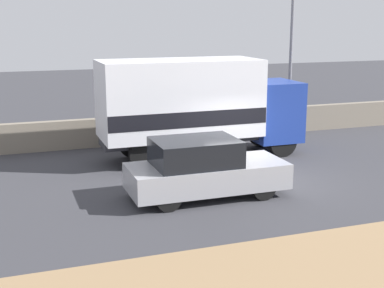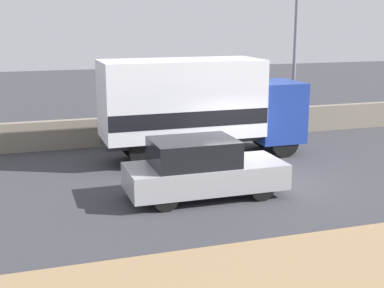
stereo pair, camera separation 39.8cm
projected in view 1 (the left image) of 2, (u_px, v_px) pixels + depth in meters
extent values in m
plane|color=#38383D|center=(253.00, 179.00, 17.22)|extent=(80.00, 80.00, 0.00)
cube|color=gray|center=(190.00, 126.00, 22.73)|extent=(60.00, 0.35, 1.15)
cylinder|color=slate|center=(291.00, 51.00, 22.78)|extent=(0.14, 0.14, 7.37)
cube|color=navy|center=(272.00, 110.00, 20.49)|extent=(1.74, 2.12, 2.24)
cube|color=black|center=(292.00, 98.00, 20.66)|extent=(0.06, 1.80, 0.99)
cube|color=#2D2D33|center=(180.00, 139.00, 19.48)|extent=(5.72, 1.32, 0.25)
cube|color=white|center=(180.00, 98.00, 19.14)|extent=(5.72, 2.39, 2.73)
cube|color=black|center=(180.00, 114.00, 19.27)|extent=(5.70, 2.41, 0.55)
cylinder|color=black|center=(261.00, 133.00, 21.55)|extent=(1.08, 0.28, 1.08)
cylinder|color=black|center=(282.00, 142.00, 19.92)|extent=(1.08, 0.28, 1.08)
cylinder|color=black|center=(132.00, 143.00, 19.84)|extent=(1.08, 0.28, 1.08)
cylinder|color=black|center=(144.00, 154.00, 18.21)|extent=(1.08, 0.28, 1.08)
cylinder|color=black|center=(162.00, 141.00, 20.21)|extent=(1.08, 0.28, 1.08)
cylinder|color=black|center=(176.00, 151.00, 18.58)|extent=(1.08, 0.28, 1.08)
cube|color=#9E9EA3|center=(207.00, 176.00, 15.40)|extent=(4.56, 1.87, 0.73)
cube|color=black|center=(195.00, 152.00, 15.11)|extent=(2.37, 1.72, 0.74)
cylinder|color=black|center=(240.00, 173.00, 16.67)|extent=(0.70, 0.20, 0.70)
cylinder|color=black|center=(264.00, 188.00, 15.17)|extent=(0.70, 0.20, 0.70)
cylinder|color=black|center=(152.00, 182.00, 15.76)|extent=(0.70, 0.20, 0.70)
cylinder|color=black|center=(169.00, 199.00, 14.26)|extent=(0.70, 0.20, 0.70)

